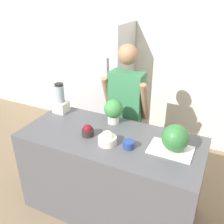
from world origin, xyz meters
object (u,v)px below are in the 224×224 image
object	(u,v)px
person	(126,114)
potted_plant	(113,110)
refrigerator	(104,84)
watermelon	(175,138)
bowl_cherries	(88,131)
blender	(60,100)
bowl_small_blue	(129,145)
bowl_cream	(107,139)

from	to	relation	value
person	potted_plant	size ratio (longest dim) A/B	6.48
refrigerator	potted_plant	xyz separation A→B (m)	(0.67, -1.09, 0.18)
watermelon	bowl_cherries	world-z (taller)	watermelon
watermelon	person	bearing A→B (deg)	140.32
bowl_cherries	blender	xyz separation A→B (m)	(-0.55, 0.32, 0.09)
refrigerator	bowl_cherries	bearing A→B (deg)	-68.66
person	watermelon	distance (m)	0.93
person	potted_plant	distance (m)	0.40
bowl_small_blue	potted_plant	xyz separation A→B (m)	(-0.33, 0.37, 0.11)
person	blender	world-z (taller)	person
watermelon	bowl_cream	world-z (taller)	watermelon
refrigerator	bowl_small_blue	xyz separation A→B (m)	(1.00, -1.46, 0.06)
refrigerator	bowl_cream	size ratio (longest dim) A/B	10.56
bowl_cherries	bowl_small_blue	size ratio (longest dim) A/B	1.14
refrigerator	blender	distance (m)	1.13
watermelon	bowl_small_blue	size ratio (longest dim) A/B	2.34
refrigerator	person	xyz separation A→B (m)	(0.68, -0.75, -0.03)
person	blender	distance (m)	0.78
refrigerator	watermelon	size ratio (longest dim) A/B	7.59
watermelon	blender	bearing A→B (deg)	171.32
person	watermelon	xyz separation A→B (m)	(0.70, -0.58, 0.19)
person	potted_plant	bearing A→B (deg)	-90.81
bowl_cream	bowl_small_blue	size ratio (longest dim) A/B	1.68
bowl_cream	potted_plant	size ratio (longest dim) A/B	0.65
person	bowl_cream	distance (m)	0.75
bowl_cream	bowl_small_blue	bearing A→B (deg)	6.40
refrigerator	watermelon	distance (m)	1.92
bowl_cream	blender	xyz separation A→B (m)	(-0.78, 0.36, 0.09)
person	bowl_small_blue	world-z (taller)	person
refrigerator	bowl_cream	distance (m)	1.68
blender	bowl_cherries	bearing A→B (deg)	-30.19
bowl_cream	blender	size ratio (longest dim) A/B	0.50
refrigerator	person	size ratio (longest dim) A/B	1.07
watermelon	blender	xyz separation A→B (m)	(-1.36, 0.21, 0.01)
refrigerator	bowl_small_blue	world-z (taller)	refrigerator
person	bowl_cream	world-z (taller)	person
potted_plant	watermelon	bearing A→B (deg)	-18.36
bowl_cherries	blender	size ratio (longest dim) A/B	0.34
watermelon	bowl_cream	size ratio (longest dim) A/B	1.39
watermelon	bowl_small_blue	distance (m)	0.41
person	watermelon	bearing A→B (deg)	-39.68
bowl_cream	blender	world-z (taller)	blender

